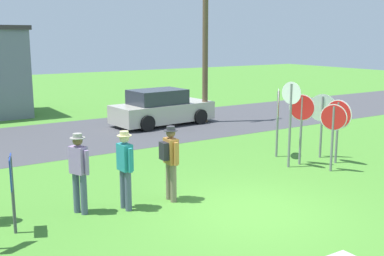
{
  "coord_description": "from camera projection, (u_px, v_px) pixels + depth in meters",
  "views": [
    {
      "loc": [
        -6.25,
        -7.43,
        3.71
      ],
      "look_at": [
        0.45,
        2.99,
        1.3
      ],
      "focal_mm": 44.19,
      "sensor_mm": 36.0,
      "label": 1
    }
  ],
  "objects": [
    {
      "name": "ground_plane",
      "position": [
        249.0,
        212.0,
        10.16
      ],
      "size": [
        80.0,
        80.0,
        0.0
      ],
      "primitive_type": "plane",
      "color": "#47842D"
    },
    {
      "name": "street_asphalt",
      "position": [
        89.0,
        135.0,
        18.09
      ],
      "size": [
        60.0,
        6.4,
        0.01
      ],
      "primitive_type": "cube",
      "color": "#424247",
      "rests_on": "ground"
    },
    {
      "name": "utility_pole",
      "position": [
        205.0,
        25.0,
        19.96
      ],
      "size": [
        1.8,
        0.24,
        7.98
      ],
      "color": "brown",
      "rests_on": "ground"
    },
    {
      "name": "parked_car_on_street",
      "position": [
        161.0,
        109.0,
        20.05
      ],
      "size": [
        4.43,
        2.27,
        1.51
      ],
      "color": "#B7B2A3",
      "rests_on": "ground"
    },
    {
      "name": "stop_sign_leaning_right",
      "position": [
        333.0,
        126.0,
        12.98
      ],
      "size": [
        0.35,
        0.66,
        1.89
      ],
      "color": "slate",
      "rests_on": "ground"
    },
    {
      "name": "stop_sign_tallest",
      "position": [
        278.0,
        110.0,
        14.52
      ],
      "size": [
        0.61,
        0.66,
        2.14
      ],
      "color": "slate",
      "rests_on": "ground"
    },
    {
      "name": "stop_sign_low_front",
      "position": [
        338.0,
        120.0,
        13.83
      ],
      "size": [
        0.18,
        0.85,
        1.9
      ],
      "color": "slate",
      "rests_on": "ground"
    },
    {
      "name": "stop_sign_leaning_left",
      "position": [
        302.0,
        117.0,
        13.66
      ],
      "size": [
        0.38,
        0.69,
        2.07
      ],
      "color": "slate",
      "rests_on": "ground"
    },
    {
      "name": "stop_sign_center_cluster",
      "position": [
        322.0,
        115.0,
        14.45
      ],
      "size": [
        0.6,
        0.61,
        1.98
      ],
      "color": "slate",
      "rests_on": "ground"
    },
    {
      "name": "stop_sign_far_back",
      "position": [
        291.0,
        111.0,
        13.31
      ],
      "size": [
        0.14,
        0.62,
        2.47
      ],
      "color": "slate",
      "rests_on": "ground"
    },
    {
      "name": "person_holding_notes",
      "position": [
        170.0,
        158.0,
        10.66
      ],
      "size": [
        0.4,
        0.57,
        1.74
      ],
      "color": "#7A6B56",
      "rests_on": "ground"
    },
    {
      "name": "person_in_teal",
      "position": [
        125.0,
        166.0,
        10.13
      ],
      "size": [
        0.32,
        0.57,
        1.74
      ],
      "color": "#4C5670",
      "rests_on": "ground"
    },
    {
      "name": "person_near_signs",
      "position": [
        79.0,
        169.0,
        9.89
      ],
      "size": [
        0.35,
        0.53,
        1.74
      ],
      "color": "#4C5670",
      "rests_on": "ground"
    },
    {
      "name": "info_panel_rightmost",
      "position": [
        12.0,
        181.0,
        8.86
      ],
      "size": [
        0.17,
        0.59,
        1.51
      ],
      "color": "#4C4C51",
      "rests_on": "ground"
    }
  ]
}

